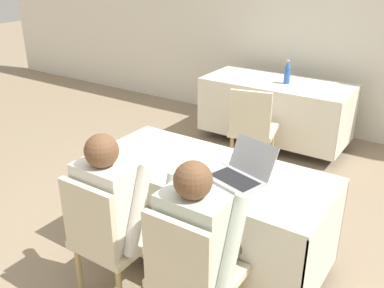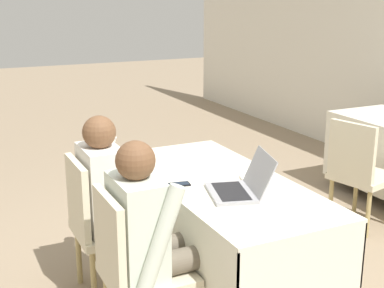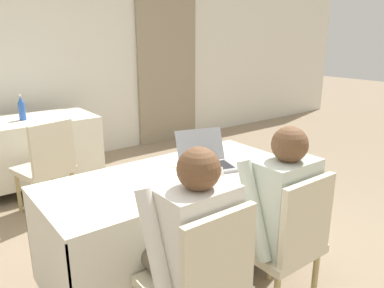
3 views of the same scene
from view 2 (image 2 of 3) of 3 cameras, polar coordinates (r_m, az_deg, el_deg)
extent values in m
cube|color=silver|center=(3.25, 3.13, -4.01)|extent=(1.68, 0.75, 0.02)
cube|color=silver|center=(3.22, -2.82, -10.32)|extent=(1.68, 0.01, 0.62)
cube|color=silver|center=(3.55, 8.34, -7.95)|extent=(1.68, 0.01, 0.62)
cube|color=silver|center=(4.06, -2.64, -4.71)|extent=(0.01, 0.75, 0.62)
cylinder|color=#333333|center=(3.54, 2.96, -14.52)|extent=(0.06, 0.06, 0.12)
cube|color=silver|center=(5.66, 16.93, 0.48)|extent=(0.01, 0.75, 0.62)
cube|color=#99999E|center=(3.02, 4.17, -5.22)|extent=(0.39, 0.32, 0.02)
cube|color=black|center=(3.01, 4.18, -5.03)|extent=(0.33, 0.24, 0.00)
cube|color=#99999E|center=(3.02, 7.23, -2.97)|extent=(0.36, 0.19, 0.21)
cube|color=black|center=(3.02, 7.23, -2.97)|extent=(0.32, 0.16, 0.19)
cube|color=black|center=(3.15, -1.37, -4.33)|extent=(0.09, 0.13, 0.01)
cube|color=#192333|center=(3.15, -1.37, -4.24)|extent=(0.07, 0.12, 0.00)
cube|color=white|center=(3.05, 5.99, -5.24)|extent=(0.21, 0.30, 0.00)
cylinder|color=tan|center=(3.42, -4.62, -13.03)|extent=(0.04, 0.04, 0.39)
cylinder|color=tan|center=(3.72, -6.64, -10.65)|extent=(0.04, 0.04, 0.39)
cylinder|color=tan|center=(3.33, -10.44, -14.13)|extent=(0.04, 0.04, 0.39)
cylinder|color=tan|center=(3.63, -11.99, -11.56)|extent=(0.04, 0.04, 0.39)
cube|color=beige|center=(3.42, -8.57, -9.02)|extent=(0.44, 0.44, 0.05)
cube|color=beige|center=(3.28, -12.09, -5.59)|extent=(0.40, 0.04, 0.45)
cube|color=beige|center=(2.89, -4.73, -13.73)|extent=(0.44, 0.44, 0.05)
cube|color=beige|center=(2.72, -8.83, -9.93)|extent=(0.40, 0.04, 0.45)
cylinder|color=tan|center=(4.85, 17.06, -4.85)|extent=(0.04, 0.04, 0.39)
cylinder|color=tan|center=(4.40, 18.27, -7.09)|extent=(0.04, 0.04, 0.39)
cylinder|color=tan|center=(4.58, 14.57, -5.89)|extent=(0.04, 0.04, 0.39)
cube|color=beige|center=(4.55, 17.86, -3.32)|extent=(0.53, 0.53, 0.05)
cube|color=beige|center=(4.32, 16.67, -0.75)|extent=(0.40, 0.13, 0.45)
cylinder|color=#665B4C|center=(3.34, -6.02, -7.84)|extent=(0.13, 0.42, 0.13)
cylinder|color=#665B4C|center=(3.50, -7.04, -6.77)|extent=(0.13, 0.42, 0.13)
cylinder|color=#665B4C|center=(3.52, -3.08, -11.64)|extent=(0.10, 0.10, 0.44)
cylinder|color=#665B4C|center=(3.67, -4.19, -10.47)|extent=(0.10, 0.10, 0.44)
cube|color=silver|center=(3.30, -9.60, -4.65)|extent=(0.36, 0.22, 0.52)
cylinder|color=silver|center=(3.12, -7.79, -5.64)|extent=(0.08, 0.26, 0.54)
cylinder|color=silver|center=(3.50, -9.96, -3.36)|extent=(0.08, 0.26, 0.54)
sphere|color=brown|center=(3.20, -9.88, 1.24)|extent=(0.20, 0.20, 0.20)
cylinder|color=#665B4C|center=(2.82, -1.57, -12.42)|extent=(0.13, 0.42, 0.13)
cylinder|color=#665B4C|center=(2.97, -3.03, -10.94)|extent=(0.13, 0.42, 0.13)
cylinder|color=#665B4C|center=(3.17, 0.15, -14.95)|extent=(0.10, 0.10, 0.44)
cube|color=silver|center=(2.75, -5.84, -8.75)|extent=(0.36, 0.22, 0.52)
cylinder|color=silver|center=(2.58, -3.36, -10.19)|extent=(0.08, 0.26, 0.54)
cylinder|color=silver|center=(2.94, -6.54, -6.94)|extent=(0.08, 0.26, 0.54)
sphere|color=brown|center=(2.63, -6.05, -1.77)|extent=(0.20, 0.20, 0.20)
camera|label=1|loc=(1.53, -56.76, 17.89)|focal=40.00mm
camera|label=3|loc=(3.97, -31.82, 10.33)|focal=35.00mm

